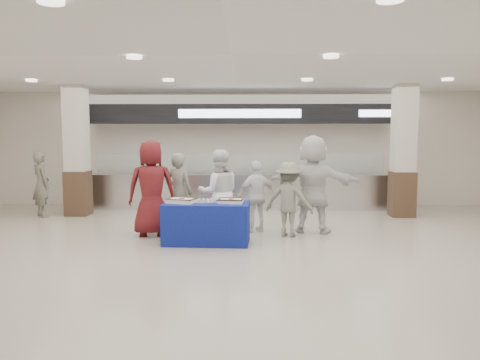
{
  "coord_description": "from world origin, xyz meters",
  "views": [
    {
      "loc": [
        0.28,
        -7.25,
        1.98
      ],
      "look_at": [
        0.08,
        1.6,
        1.13
      ],
      "focal_mm": 35.0,
      "sensor_mm": 36.0,
      "label": 1
    }
  ],
  "objects_px": {
    "sheet_cake_right": "(231,200)",
    "chef_short": "(257,196)",
    "display_table": "(207,223)",
    "sheet_cake_left": "(182,200)",
    "soldier_b": "(289,199)",
    "civilian_white": "(313,184)",
    "soldier_bg": "(41,184)",
    "civilian_maroon": "(152,188)",
    "chef_tall": "(219,193)",
    "soldier_a": "(179,193)",
    "cupcake_tray": "(206,201)"
  },
  "relations": [
    {
      "from": "soldier_a",
      "to": "display_table",
      "type": "bearing_deg",
      "value": 144.57
    },
    {
      "from": "civilian_white",
      "to": "soldier_bg",
      "type": "xyz_separation_m",
      "value": [
        -6.38,
        1.74,
        -0.2
      ]
    },
    {
      "from": "cupcake_tray",
      "to": "civilian_white",
      "type": "bearing_deg",
      "value": 24.73
    },
    {
      "from": "sheet_cake_left",
      "to": "cupcake_tray",
      "type": "height_order",
      "value": "sheet_cake_left"
    },
    {
      "from": "sheet_cake_left",
      "to": "chef_tall",
      "type": "relative_size",
      "value": 0.33
    },
    {
      "from": "sheet_cake_right",
      "to": "chef_short",
      "type": "height_order",
      "value": "chef_short"
    },
    {
      "from": "display_table",
      "to": "chef_short",
      "type": "height_order",
      "value": "chef_short"
    },
    {
      "from": "sheet_cake_left",
      "to": "civilian_maroon",
      "type": "relative_size",
      "value": 0.3
    },
    {
      "from": "chef_tall",
      "to": "civilian_white",
      "type": "height_order",
      "value": "civilian_white"
    },
    {
      "from": "sheet_cake_right",
      "to": "civilian_maroon",
      "type": "xyz_separation_m",
      "value": [
        -1.59,
        0.64,
        0.15
      ]
    },
    {
      "from": "sheet_cake_left",
      "to": "cupcake_tray",
      "type": "distance_m",
      "value": 0.44
    },
    {
      "from": "soldier_b",
      "to": "chef_tall",
      "type": "bearing_deg",
      "value": 19.3
    },
    {
      "from": "chef_short",
      "to": "chef_tall",
      "type": "bearing_deg",
      "value": 3.27
    },
    {
      "from": "display_table",
      "to": "chef_tall",
      "type": "bearing_deg",
      "value": 76.7
    },
    {
      "from": "sheet_cake_right",
      "to": "soldier_bg",
      "type": "distance_m",
      "value": 5.49
    },
    {
      "from": "civilian_white",
      "to": "soldier_bg",
      "type": "distance_m",
      "value": 6.61
    },
    {
      "from": "sheet_cake_left",
      "to": "sheet_cake_right",
      "type": "bearing_deg",
      "value": 0.33
    },
    {
      "from": "display_table",
      "to": "chef_tall",
      "type": "height_order",
      "value": "chef_tall"
    },
    {
      "from": "sheet_cake_right",
      "to": "civilian_white",
      "type": "relative_size",
      "value": 0.24
    },
    {
      "from": "cupcake_tray",
      "to": "soldier_a",
      "type": "xyz_separation_m",
      "value": [
        -0.64,
        0.94,
        0.03
      ]
    },
    {
      "from": "display_table",
      "to": "soldier_a",
      "type": "height_order",
      "value": "soldier_a"
    },
    {
      "from": "sheet_cake_right",
      "to": "cupcake_tray",
      "type": "bearing_deg",
      "value": 173.91
    },
    {
      "from": "civilian_white",
      "to": "soldier_bg",
      "type": "height_order",
      "value": "civilian_white"
    },
    {
      "from": "display_table",
      "to": "cupcake_tray",
      "type": "height_order",
      "value": "cupcake_tray"
    },
    {
      "from": "display_table",
      "to": "soldier_b",
      "type": "relative_size",
      "value": 1.06
    },
    {
      "from": "chef_tall",
      "to": "chef_short",
      "type": "bearing_deg",
      "value": -161.74
    },
    {
      "from": "soldier_a",
      "to": "soldier_b",
      "type": "distance_m",
      "value": 2.25
    },
    {
      "from": "soldier_b",
      "to": "cupcake_tray",
      "type": "bearing_deg",
      "value": 39.86
    },
    {
      "from": "soldier_b",
      "to": "sheet_cake_right",
      "type": "bearing_deg",
      "value": 49.24
    },
    {
      "from": "display_table",
      "to": "cupcake_tray",
      "type": "distance_m",
      "value": 0.41
    },
    {
      "from": "display_table",
      "to": "cupcake_tray",
      "type": "bearing_deg",
      "value": 112.89
    },
    {
      "from": "chef_tall",
      "to": "civilian_white",
      "type": "bearing_deg",
      "value": -178.78
    },
    {
      "from": "sheet_cake_left",
      "to": "civilian_maroon",
      "type": "height_order",
      "value": "civilian_maroon"
    },
    {
      "from": "display_table",
      "to": "civilian_maroon",
      "type": "relative_size",
      "value": 0.82
    },
    {
      "from": "civilian_maroon",
      "to": "soldier_bg",
      "type": "distance_m",
      "value": 3.8
    },
    {
      "from": "civilian_maroon",
      "to": "chef_tall",
      "type": "distance_m",
      "value": 1.33
    },
    {
      "from": "sheet_cake_right",
      "to": "display_table",
      "type": "bearing_deg",
      "value": 179.93
    },
    {
      "from": "sheet_cake_left",
      "to": "chef_short",
      "type": "xyz_separation_m",
      "value": [
        1.39,
        1.05,
        -0.06
      ]
    },
    {
      "from": "sheet_cake_right",
      "to": "chef_short",
      "type": "distance_m",
      "value": 1.15
    },
    {
      "from": "civilian_maroon",
      "to": "soldier_a",
      "type": "bearing_deg",
      "value": -152.89
    },
    {
      "from": "civilian_white",
      "to": "soldier_b",
      "type": "bearing_deg",
      "value": 49.66
    },
    {
      "from": "display_table",
      "to": "sheet_cake_left",
      "type": "height_order",
      "value": "sheet_cake_left"
    },
    {
      "from": "display_table",
      "to": "sheet_cake_left",
      "type": "distance_m",
      "value": 0.62
    },
    {
      "from": "soldier_a",
      "to": "soldier_b",
      "type": "bearing_deg",
      "value": -168.09
    },
    {
      "from": "soldier_bg",
      "to": "display_table",
      "type": "bearing_deg",
      "value": -168.16
    },
    {
      "from": "soldier_b",
      "to": "civilian_white",
      "type": "distance_m",
      "value": 0.69
    },
    {
      "from": "display_table",
      "to": "soldier_bg",
      "type": "distance_m",
      "value": 5.13
    },
    {
      "from": "sheet_cake_left",
      "to": "chef_tall",
      "type": "height_order",
      "value": "chef_tall"
    },
    {
      "from": "sheet_cake_right",
      "to": "soldier_a",
      "type": "distance_m",
      "value": 1.49
    },
    {
      "from": "sheet_cake_right",
      "to": "chef_tall",
      "type": "xyz_separation_m",
      "value": [
        -0.26,
        0.64,
        0.06
      ]
    }
  ]
}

